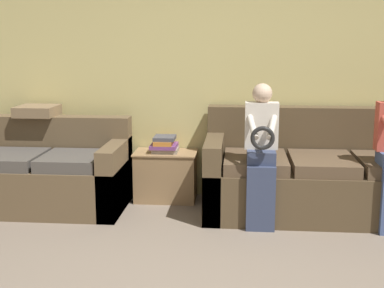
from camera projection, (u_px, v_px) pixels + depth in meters
The scene contains 7 objects.
wall_back at pixel (221, 71), 5.34m from camera, with size 7.27×0.06×2.55m.
couch_main at pixel (319, 177), 4.95m from camera, with size 2.10×0.97×0.95m.
couch_side at pixel (48, 175), 5.11m from camera, with size 1.49×0.86×0.84m.
child_left_seated at pixel (261, 149), 4.53m from camera, with size 0.29×0.37×1.23m.
side_shelf at pixel (166, 175), 5.34m from camera, with size 0.62×0.40×0.49m.
book_stack at pixel (165, 144), 5.28m from camera, with size 0.27×0.31×0.16m.
throw_pillow at pixel (37, 111), 5.30m from camera, with size 0.38×0.38×0.10m.
Camera 1 is at (0.19, -2.69, 1.61)m, focal length 50.00 mm.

